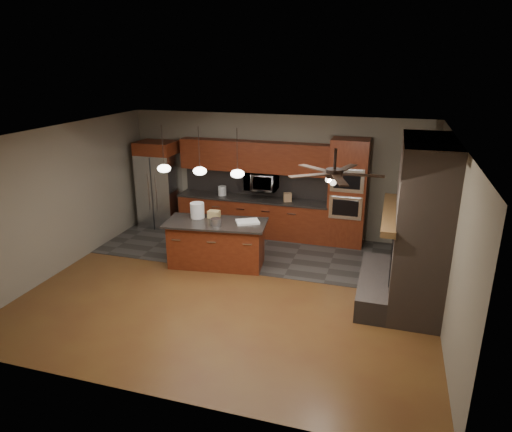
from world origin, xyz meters
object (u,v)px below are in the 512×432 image
(oven_tower, at_px, (348,193))
(counter_bucket, at_px, (222,191))
(refrigerator, at_px, (159,185))
(counter_box, at_px, (287,197))
(paint_can, at_px, (216,222))
(paint_tray, at_px, (248,222))
(microwave, at_px, (261,181))
(kitchen_island, at_px, (217,243))
(cardboard_box, at_px, (214,214))
(white_bucket, at_px, (197,210))

(oven_tower, height_order, counter_bucket, oven_tower)
(refrigerator, relative_size, counter_box, 10.84)
(oven_tower, relative_size, paint_can, 11.56)
(oven_tower, relative_size, paint_tray, 5.44)
(microwave, xyz_separation_m, paint_can, (-0.31, -2.10, -0.31))
(kitchen_island, height_order, cardboard_box, cardboard_box)
(microwave, height_order, paint_can, microwave)
(refrigerator, relative_size, paint_can, 10.27)
(counter_bucket, bearing_deg, refrigerator, -177.14)
(cardboard_box, bearing_deg, counter_box, 53.92)
(paint_tray, relative_size, cardboard_box, 1.89)
(cardboard_box, bearing_deg, paint_tray, -7.41)
(cardboard_box, distance_m, counter_bucket, 1.70)
(oven_tower, bearing_deg, microwave, 178.34)
(kitchen_island, height_order, paint_tray, paint_tray)
(oven_tower, relative_size, counter_box, 12.21)
(paint_can, distance_m, counter_bucket, 2.15)
(refrigerator, height_order, cardboard_box, refrigerator)
(white_bucket, xyz_separation_m, paint_tray, (1.07, -0.01, -0.13))
(paint_can, relative_size, cardboard_box, 0.89)
(microwave, distance_m, white_bucket, 1.98)
(microwave, relative_size, refrigerator, 0.35)
(paint_tray, xyz_separation_m, counter_box, (0.41, 1.69, 0.06))
(refrigerator, bearing_deg, counter_bucket, 2.86)
(microwave, bearing_deg, paint_tray, -82.66)
(microwave, bearing_deg, refrigerator, -177.09)
(oven_tower, relative_size, white_bucket, 7.72)
(counter_bucket, bearing_deg, counter_box, -1.79)
(microwave, bearing_deg, oven_tower, -1.66)
(paint_tray, bearing_deg, oven_tower, 16.51)
(kitchen_island, relative_size, paint_tray, 4.77)
(paint_can, xyz_separation_m, cardboard_box, (-0.20, 0.41, 0.00))
(microwave, distance_m, counter_bucket, 1.00)
(kitchen_island, bearing_deg, cardboard_box, 111.72)
(microwave, xyz_separation_m, kitchen_island, (-0.38, -1.93, -0.83))
(paint_can, xyz_separation_m, paint_tray, (0.54, 0.32, -0.05))
(cardboard_box, relative_size, counter_bucket, 1.06)
(microwave, relative_size, paint_can, 3.56)
(white_bucket, height_order, paint_can, white_bucket)
(microwave, relative_size, counter_bucket, 3.35)
(kitchen_island, xyz_separation_m, white_bucket, (-0.46, 0.15, 0.61))
(refrigerator, relative_size, kitchen_island, 1.01)
(paint_tray, bearing_deg, counter_bucket, 96.07)
(microwave, height_order, refrigerator, refrigerator)
(white_bucket, bearing_deg, oven_tower, 31.45)
(refrigerator, height_order, paint_tray, refrigerator)
(oven_tower, distance_m, microwave, 1.98)
(oven_tower, bearing_deg, refrigerator, -179.07)
(microwave, xyz_separation_m, white_bucket, (-0.84, -1.78, -0.23))
(kitchen_island, bearing_deg, white_bucket, 154.09)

